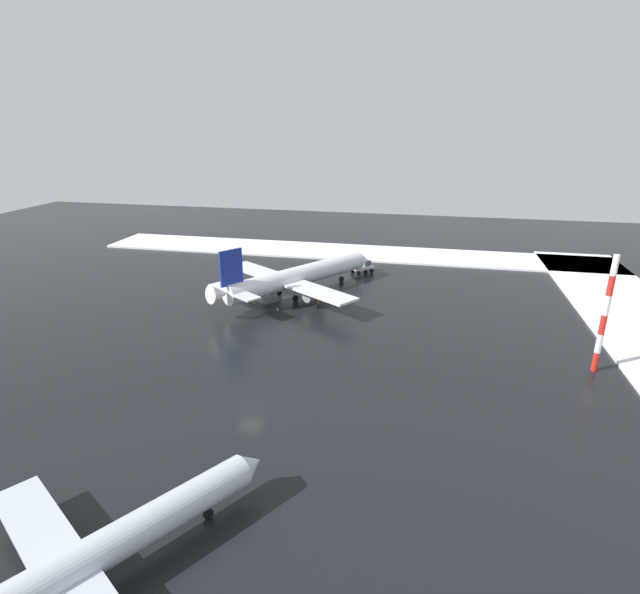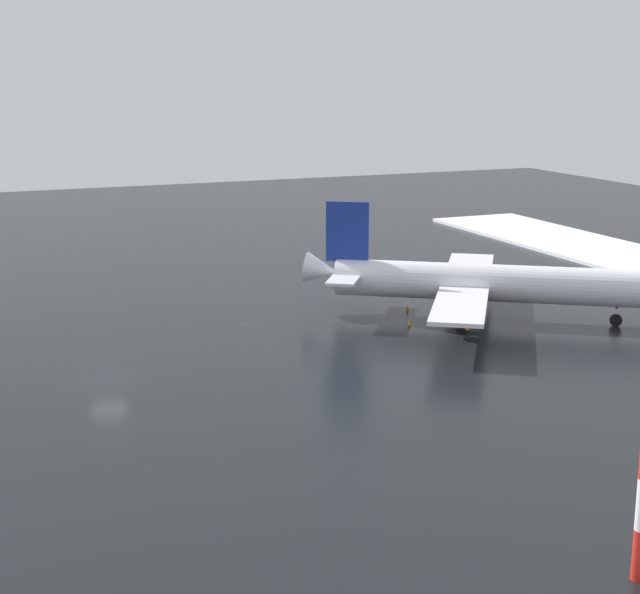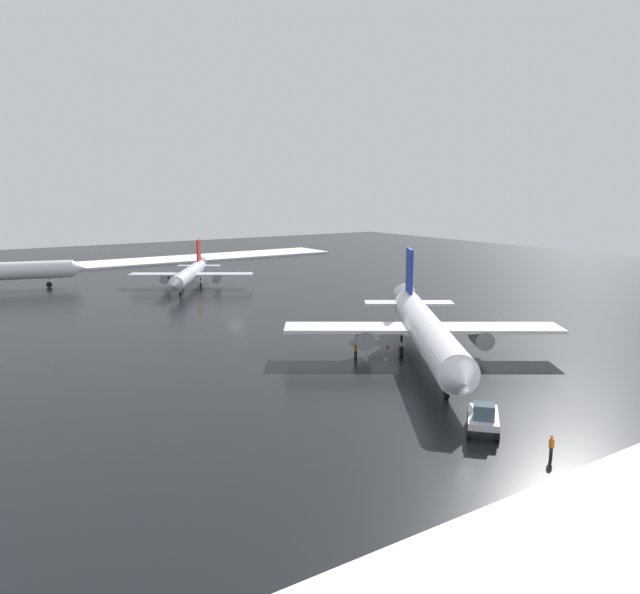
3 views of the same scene
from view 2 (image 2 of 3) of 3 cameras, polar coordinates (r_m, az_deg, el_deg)
name	(u,v)px [view 2 (image 2 of 3)]	position (r m, az deg, el deg)	size (l,w,h in m)	color
ground_plane	(108,380)	(74.82, -12.25, -4.72)	(240.00, 240.00, 0.00)	black
airplane_distant_tail	(489,283)	(90.59, 9.80, 0.82)	(31.18, 26.80, 10.59)	white
ground_crew_by_nose_gear	(468,329)	(84.31, 8.58, -1.83)	(0.36, 0.36, 1.71)	black
traffic_cone_near_nose	(407,308)	(93.84, 5.10, -0.62)	(0.36, 0.36, 0.55)	orange
traffic_cone_mid_line	(410,322)	(88.66, 5.23, -1.45)	(0.36, 0.36, 0.55)	orange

